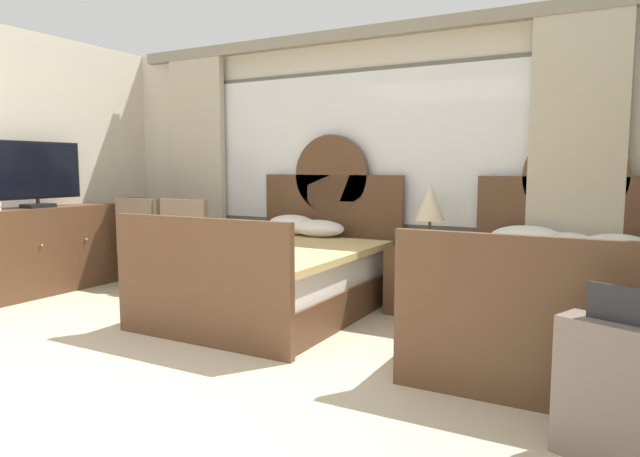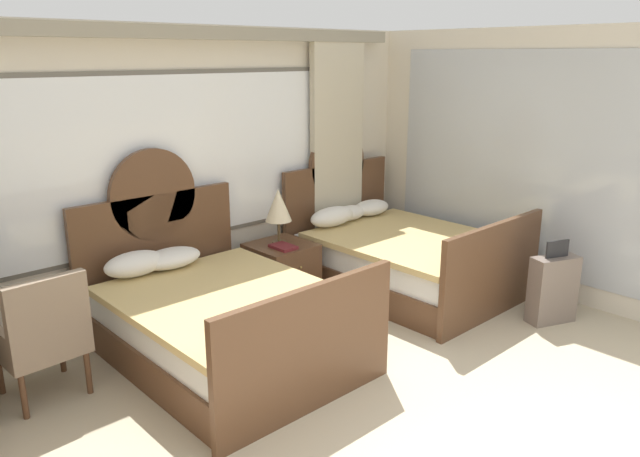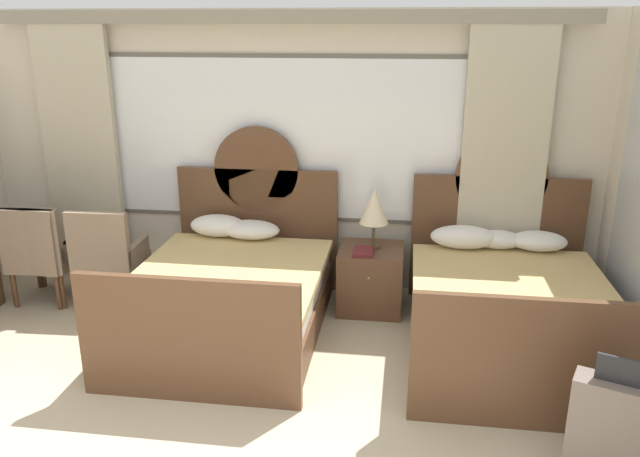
% 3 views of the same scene
% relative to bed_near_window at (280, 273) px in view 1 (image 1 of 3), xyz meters
% --- Properties ---
extents(ground_plane, '(24.00, 24.00, 0.00)m').
position_rel_bed_near_window_xyz_m(ground_plane, '(0.26, -2.65, -0.35)').
color(ground_plane, '#BCAD8E').
extents(wall_back_window, '(6.04, 0.22, 2.70)m').
position_rel_bed_near_window_xyz_m(wall_back_window, '(0.26, 1.10, 1.06)').
color(wall_back_window, beige).
rests_on(wall_back_window, ground_plane).
extents(bed_near_window, '(1.59, 2.16, 1.64)m').
position_rel_bed_near_window_xyz_m(bed_near_window, '(0.00, 0.00, 0.00)').
color(bed_near_window, brown).
rests_on(bed_near_window, ground_plane).
extents(bed_near_mirror, '(1.59, 2.16, 1.64)m').
position_rel_bed_near_window_xyz_m(bed_near_mirror, '(2.32, 0.01, 0.00)').
color(bed_near_mirror, brown).
rests_on(bed_near_mirror, ground_plane).
extents(nightstand_between_beds, '(0.59, 0.61, 0.59)m').
position_rel_bed_near_window_xyz_m(nightstand_between_beds, '(1.16, 0.61, -0.05)').
color(nightstand_between_beds, brown).
rests_on(nightstand_between_beds, ground_plane).
extents(table_lamp_on_nightstand, '(0.27, 0.27, 0.56)m').
position_rel_bed_near_window_xyz_m(table_lamp_on_nightstand, '(1.18, 0.66, 0.63)').
color(table_lamp_on_nightstand, brown).
rests_on(table_lamp_on_nightstand, nightstand_between_beds).
extents(book_on_nightstand, '(0.18, 0.26, 0.03)m').
position_rel_bed_near_window_xyz_m(book_on_nightstand, '(1.10, 0.50, 0.26)').
color(book_on_nightstand, maroon).
rests_on(book_on_nightstand, nightstand_between_beds).
extents(dresser_minibar, '(0.45, 1.90, 0.89)m').
position_rel_bed_near_window_xyz_m(dresser_minibar, '(-2.54, -0.72, 0.10)').
color(dresser_minibar, brown).
rests_on(dresser_minibar, ground_plane).
extents(tv_flatscreen, '(0.20, 0.98, 0.67)m').
position_rel_bed_near_window_xyz_m(tv_flatscreen, '(-2.52, -0.60, 0.89)').
color(tv_flatscreen, black).
rests_on(tv_flatscreen, dresser_minibar).
extents(armchair_by_window_left, '(0.59, 0.59, 0.97)m').
position_rel_bed_near_window_xyz_m(armchair_by_window_left, '(-1.28, 0.32, 0.17)').
color(armchair_by_window_left, '#84705B').
rests_on(armchair_by_window_left, ground_plane).
extents(armchair_by_window_centre, '(0.61, 0.61, 0.97)m').
position_rel_bed_near_window_xyz_m(armchair_by_window_centre, '(-1.94, 0.32, 0.17)').
color(armchair_by_window_centre, '#84705B').
rests_on(armchair_by_window_centre, ground_plane).
extents(armchair_by_window_right, '(0.58, 0.58, 0.97)m').
position_rel_bed_near_window_xyz_m(armchair_by_window_right, '(-1.95, 0.32, 0.17)').
color(armchair_by_window_right, '#84705B').
rests_on(armchair_by_window_right, ground_plane).
extents(suitcase_on_floor, '(0.49, 0.34, 0.80)m').
position_rel_bed_near_window_xyz_m(suitcase_on_floor, '(2.68, -1.53, -0.03)').
color(suitcase_on_floor, '#75665B').
rests_on(suitcase_on_floor, ground_plane).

